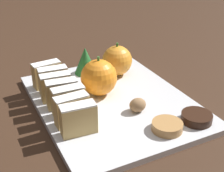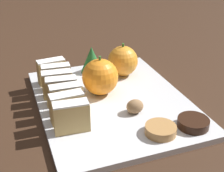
% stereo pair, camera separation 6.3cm
% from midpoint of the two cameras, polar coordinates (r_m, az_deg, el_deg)
% --- Properties ---
extents(ground_plane, '(6.00, 6.00, 0.00)m').
position_cam_midpoint_polar(ground_plane, '(0.65, -2.78, -3.38)').
color(ground_plane, '#382316').
extents(serving_platter, '(0.29, 0.37, 0.01)m').
position_cam_midpoint_polar(serving_platter, '(0.64, -2.79, -2.92)').
color(serving_platter, silver).
rests_on(serving_platter, ground_plane).
extents(stollen_slice_front, '(0.06, 0.03, 0.06)m').
position_cam_midpoint_polar(stollen_slice_front, '(0.53, -9.53, -6.10)').
color(stollen_slice_front, tan).
rests_on(stollen_slice_front, serving_platter).
extents(stollen_slice_second, '(0.06, 0.03, 0.06)m').
position_cam_midpoint_polar(stollen_slice_second, '(0.56, -10.55, -4.43)').
color(stollen_slice_second, tan).
rests_on(stollen_slice_second, serving_platter).
extents(stollen_slice_third, '(0.06, 0.03, 0.06)m').
position_cam_midpoint_polar(stollen_slice_third, '(0.59, -10.99, -2.79)').
color(stollen_slice_third, tan).
rests_on(stollen_slice_third, serving_platter).
extents(stollen_slice_fourth, '(0.06, 0.03, 0.06)m').
position_cam_midpoint_polar(stollen_slice_fourth, '(0.61, -12.01, -1.45)').
color(stollen_slice_fourth, tan).
rests_on(stollen_slice_fourth, serving_platter).
extents(stollen_slice_fifth, '(0.06, 0.03, 0.06)m').
position_cam_midpoint_polar(stollen_slice_fifth, '(0.64, -12.99, -0.23)').
color(stollen_slice_fifth, tan).
rests_on(stollen_slice_fifth, serving_platter).
extents(stollen_slice_sixth, '(0.06, 0.03, 0.06)m').
position_cam_midpoint_polar(stollen_slice_sixth, '(0.67, -13.33, 1.01)').
color(stollen_slice_sixth, tan).
rests_on(stollen_slice_sixth, serving_platter).
extents(stollen_slice_back, '(0.06, 0.03, 0.06)m').
position_cam_midpoint_polar(stollen_slice_back, '(0.70, -14.33, 1.99)').
color(stollen_slice_back, tan).
rests_on(stollen_slice_back, serving_platter).
extents(orange_near, '(0.07, 0.07, 0.08)m').
position_cam_midpoint_polar(orange_near, '(0.73, -1.51, 4.62)').
color(orange_near, orange).
rests_on(orange_near, serving_platter).
extents(orange_far, '(0.08, 0.08, 0.08)m').
position_cam_midpoint_polar(orange_far, '(0.64, -5.21, 1.50)').
color(orange_far, orange).
rests_on(orange_far, serving_platter).
extents(walnut, '(0.03, 0.03, 0.03)m').
position_cam_midpoint_polar(walnut, '(0.59, 1.71, -3.58)').
color(walnut, '#8E6B47').
rests_on(walnut, serving_platter).
extents(chocolate_cookie, '(0.06, 0.06, 0.02)m').
position_cam_midpoint_polar(chocolate_cookie, '(0.58, 12.26, -5.76)').
color(chocolate_cookie, black).
rests_on(chocolate_cookie, serving_platter).
extents(gingerbread_cookie, '(0.05, 0.05, 0.02)m').
position_cam_midpoint_polar(gingerbread_cookie, '(0.55, 6.84, -7.44)').
color(gingerbread_cookie, '#B27F47').
rests_on(gingerbread_cookie, serving_platter).
extents(evergreen_sprig, '(0.05, 0.05, 0.06)m').
position_cam_midpoint_polar(evergreen_sprig, '(0.75, -7.14, 4.63)').
color(evergreen_sprig, '#23662D').
rests_on(evergreen_sprig, serving_platter).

